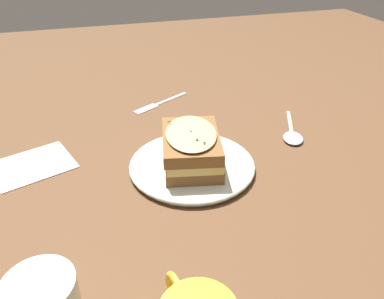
% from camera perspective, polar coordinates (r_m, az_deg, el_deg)
% --- Properties ---
extents(ground_plane, '(2.40, 2.40, 0.00)m').
position_cam_1_polar(ground_plane, '(0.70, -0.16, -4.21)').
color(ground_plane, brown).
extents(dinner_plate, '(0.24, 0.24, 0.01)m').
position_cam_1_polar(dinner_plate, '(0.72, 0.00, -2.38)').
color(dinner_plate, silver).
rests_on(dinner_plate, ground_plane).
extents(sandwich, '(0.13, 0.17, 0.07)m').
position_cam_1_polar(sandwich, '(0.69, -0.07, 0.32)').
color(sandwich, brown).
rests_on(sandwich, dinner_plate).
extents(fork, '(0.16, 0.10, 0.00)m').
position_cam_1_polar(fork, '(0.97, -5.55, 6.83)').
color(fork, silver).
rests_on(fork, ground_plane).
extents(spoon, '(0.09, 0.16, 0.01)m').
position_cam_1_polar(spoon, '(0.85, 15.09, 1.99)').
color(spoon, silver).
rests_on(spoon, ground_plane).
extents(napkin, '(0.17, 0.16, 0.00)m').
position_cam_1_polar(napkin, '(0.79, -23.08, -2.14)').
color(napkin, silver).
rests_on(napkin, ground_plane).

